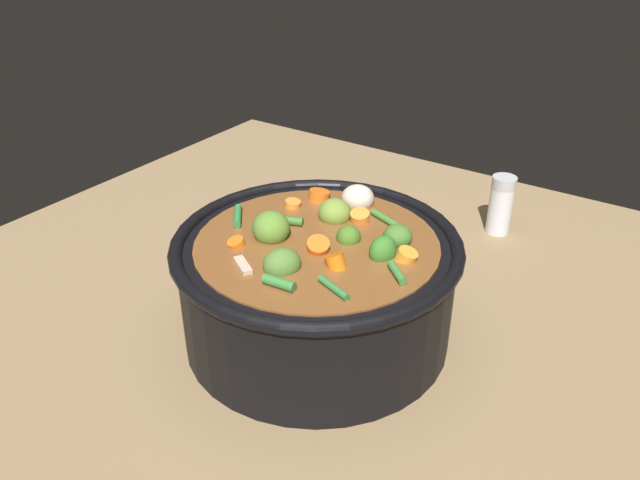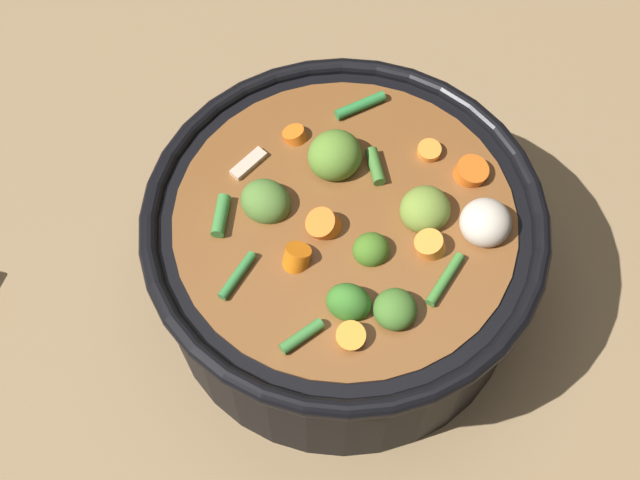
# 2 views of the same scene
# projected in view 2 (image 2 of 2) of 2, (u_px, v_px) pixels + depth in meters

# --- Properties ---
(ground_plane) EXTENTS (1.10, 1.10, 0.00)m
(ground_plane) POSITION_uv_depth(u_px,v_px,m) (341.00, 288.00, 0.75)
(ground_plane) COLOR #8C704C
(cooking_pot) EXTENTS (0.32, 0.32, 0.15)m
(cooking_pot) POSITION_uv_depth(u_px,v_px,m) (344.00, 252.00, 0.69)
(cooking_pot) COLOR black
(cooking_pot) RESTS_ON ground_plane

